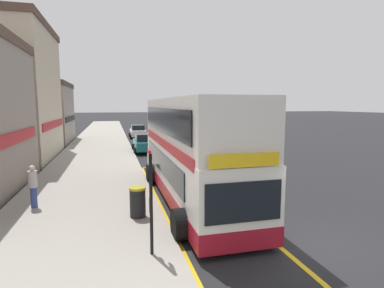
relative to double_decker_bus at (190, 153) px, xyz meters
name	(u,v)px	position (x,y,z in m)	size (l,w,h in m)	color
ground_plane	(158,137)	(2.46, 26.79, -2.07)	(260.00, 260.00, 0.00)	black
pavement_near	(102,138)	(-4.54, 26.79, -2.00)	(6.00, 76.00, 0.14)	gray
double_decker_bus	(190,153)	(0.00, 0.00, 0.00)	(3.19, 11.34, 4.40)	white
bus_bay_markings	(190,199)	(-0.05, -0.10, -2.06)	(2.98, 14.90, 0.01)	gold
bus_stop_sign	(151,194)	(-2.35, -4.91, -0.29)	(0.09, 0.51, 2.81)	black
terrace_corner	(33,113)	(-11.40, 23.46, 1.22)	(7.47, 8.98, 7.44)	gray
parked_car_white_ahead	(138,131)	(-0.18, 25.98, -1.27)	(2.09, 4.20, 1.62)	silver
parked_car_teal_across	(145,143)	(-0.55, 14.05, -1.27)	(2.09, 4.20, 1.62)	#196066
parked_car_maroon_kerbside	(187,127)	(7.53, 31.66, -1.27)	(2.09, 4.20, 1.62)	maroon
parked_car_silver_far	(190,134)	(5.24, 20.79, -1.27)	(2.09, 4.20, 1.62)	#B2B5BA
pedestrian_waiting_near_sign	(33,185)	(-6.34, -0.03, -1.01)	(0.34, 0.34, 1.68)	#33478C
litter_bin	(138,202)	(-2.48, -2.07, -1.38)	(0.59, 0.59, 1.08)	black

